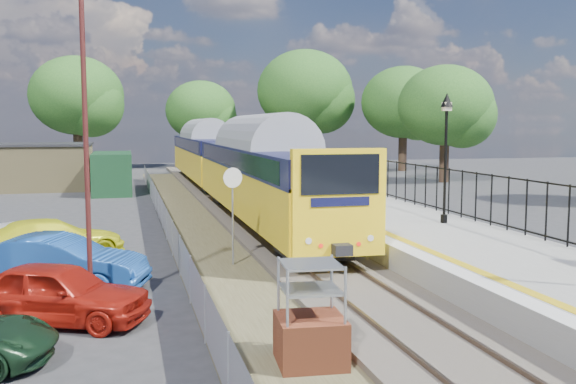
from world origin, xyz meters
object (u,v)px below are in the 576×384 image
object	(u,v)px
brick_plinth	(311,316)
car_blue	(58,264)
speed_sign	(233,198)
car_red	(57,293)
victorian_lamp_north	(446,127)
carpark_lamp	(85,124)
car_yellow	(53,239)
car_white	(30,241)
train	(226,160)

from	to	relation	value
brick_plinth	car_blue	world-z (taller)	brick_plinth
speed_sign	car_red	size ratio (longest dim) A/B	0.76
victorian_lamp_north	speed_sign	bearing A→B (deg)	-171.38
speed_sign	carpark_lamp	world-z (taller)	carpark_lamp
victorian_lamp_north	carpark_lamp	bearing A→B (deg)	-157.03
victorian_lamp_north	car_blue	bearing A→B (deg)	-166.30
car_blue	car_yellow	size ratio (longest dim) A/B	1.00
car_blue	victorian_lamp_north	bearing A→B (deg)	-59.06
speed_sign	car_yellow	xyz separation A→B (m)	(-5.54, 2.50, -1.46)
car_white	car_red	bearing A→B (deg)	-163.03
car_yellow	victorian_lamp_north	bearing A→B (deg)	-112.92
speed_sign	car_white	xyz separation A→B (m)	(-6.24, 2.68, -1.51)
carpark_lamp	car_blue	size ratio (longest dim) A/B	1.70
car_red	car_blue	xyz separation A→B (m)	(-0.26, 2.81, 0.06)
car_red	car_blue	size ratio (longest dim) A/B	0.89
victorian_lamp_north	brick_plinth	bearing A→B (deg)	-128.74
speed_sign	car_blue	distance (m)	5.50
train	brick_plinth	size ratio (longest dim) A/B	20.98
victorian_lamp_north	car_white	bearing A→B (deg)	173.93
car_white	victorian_lamp_north	bearing A→B (deg)	-90.83
brick_plinth	car_white	world-z (taller)	brick_plinth
car_red	car_yellow	world-z (taller)	car_red
train	car_yellow	size ratio (longest dim) A/B	8.88
train	speed_sign	bearing A→B (deg)	-98.07
train	car_red	distance (m)	23.56
speed_sign	car_yellow	world-z (taller)	speed_sign
car_blue	car_yellow	xyz separation A→B (m)	(-0.58, 4.43, -0.09)
car_blue	carpark_lamp	bearing A→B (deg)	-137.29
brick_plinth	car_white	size ratio (longest dim) A/B	0.44
train	car_blue	distance (m)	21.00
carpark_lamp	speed_sign	bearing A→B (deg)	43.48
victorian_lamp_north	car_white	size ratio (longest dim) A/B	1.04
carpark_lamp	car_white	bearing A→B (deg)	108.63
brick_plinth	speed_sign	size ratio (longest dim) A/B	0.63
carpark_lamp	brick_plinth	bearing A→B (deg)	-49.26
victorian_lamp_north	car_yellow	size ratio (longest dim) A/B	1.00
car_blue	car_yellow	distance (m)	4.47
train	carpark_lamp	size ratio (longest dim) A/B	5.24
car_yellow	car_white	distance (m)	0.73
speed_sign	brick_plinth	bearing A→B (deg)	-104.08
train	car_yellow	world-z (taller)	train
victorian_lamp_north	brick_plinth	xyz separation A→B (m)	(-7.80, -9.72, -3.36)
train	brick_plinth	bearing A→B (deg)	-95.46
train	carpark_lamp	world-z (taller)	carpark_lamp
speed_sign	car_yellow	bearing A→B (deg)	141.63
victorian_lamp_north	speed_sign	xyz separation A→B (m)	(-7.80, -1.18, -2.17)
victorian_lamp_north	car_white	xyz separation A→B (m)	(-14.04, 1.49, -3.68)
victorian_lamp_north	car_red	xyz separation A→B (m)	(-12.50, -5.92, -3.60)
brick_plinth	car_white	xyz separation A→B (m)	(-6.24, 11.21, -0.32)
car_red	car_blue	bearing A→B (deg)	28.61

